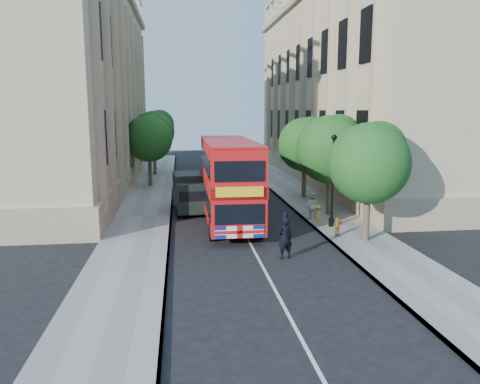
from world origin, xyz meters
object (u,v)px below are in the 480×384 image
object	(u,v)px
lamp_post	(333,185)
double_decker_bus	(229,179)
box_van	(189,194)
police_constable	(285,238)
woman_pedestrian	(311,205)

from	to	relation	value
lamp_post	double_decker_bus	world-z (taller)	lamp_post
lamp_post	box_van	world-z (taller)	lamp_post
lamp_post	double_decker_bus	bearing A→B (deg)	160.61
box_van	police_constable	size ratio (longest dim) A/B	2.35
woman_pedestrian	double_decker_bus	bearing A→B (deg)	1.05
woman_pedestrian	police_constable	bearing A→B (deg)	65.86
woman_pedestrian	lamp_post	bearing A→B (deg)	106.86
police_constable	double_decker_bus	bearing A→B (deg)	-88.46
box_van	woman_pedestrian	distance (m)	8.02
double_decker_bus	lamp_post	bearing A→B (deg)	-19.17
box_van	double_decker_bus	bearing A→B (deg)	-60.78
police_constable	woman_pedestrian	distance (m)	7.73
box_van	woman_pedestrian	size ratio (longest dim) A/B	2.74
lamp_post	woman_pedestrian	size ratio (longest dim) A/B	3.17
double_decker_bus	police_constable	size ratio (longest dim) A/B	5.48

